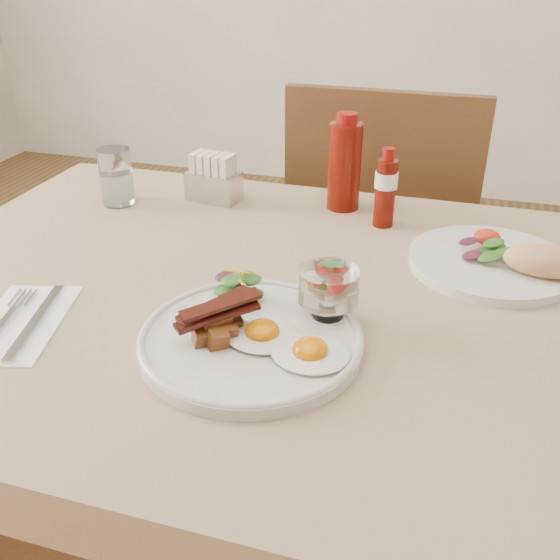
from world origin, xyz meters
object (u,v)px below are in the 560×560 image
at_px(hot_sauce_bottle, 386,189).
at_px(sugar_caddy, 214,180).
at_px(fruit_cup, 329,286).
at_px(ketchup_bottle, 345,165).
at_px(chair_far, 380,248).
at_px(table, 320,354).
at_px(water_glass, 117,180).
at_px(second_plate, 504,261).
at_px(main_plate, 251,341).

distance_m(hot_sauce_bottle, sugar_caddy, 0.33).
bearing_deg(fruit_cup, sugar_caddy, 129.66).
bearing_deg(ketchup_bottle, chair_far, 82.29).
bearing_deg(table, water_glass, 151.29).
bearing_deg(sugar_caddy, ketchup_bottle, 15.94).
relative_size(fruit_cup, second_plate, 0.30).
relative_size(hot_sauce_bottle, sugar_caddy, 1.31).
height_order(fruit_cup, sugar_caddy, fruit_cup).
distance_m(table, chair_far, 0.68).
distance_m(main_plate, ketchup_bottle, 0.49).
height_order(chair_far, second_plate, chair_far).
bearing_deg(chair_far, ketchup_bottle, -97.71).
bearing_deg(second_plate, fruit_cup, -134.68).
bearing_deg(second_plate, hot_sauce_bottle, 149.25).
distance_m(chair_far, hot_sauce_bottle, 0.48).
distance_m(ketchup_bottle, water_glass, 0.43).
distance_m(fruit_cup, hot_sauce_bottle, 0.35).
bearing_deg(table, fruit_cup, -69.69).
bearing_deg(fruit_cup, ketchup_bottle, 98.78).
distance_m(table, fruit_cup, 0.16).
distance_m(table, hot_sauce_bottle, 0.33).
bearing_deg(ketchup_bottle, fruit_cup, -81.22).
bearing_deg(hot_sauce_bottle, ketchup_bottle, 144.81).
distance_m(table, main_plate, 0.17).
relative_size(main_plate, ketchup_bottle, 1.57).
bearing_deg(second_plate, chair_far, 116.31).
height_order(fruit_cup, ketchup_bottle, ketchup_bottle).
bearing_deg(second_plate, ketchup_bottle, 147.89).
bearing_deg(main_plate, ketchup_bottle, 87.84).
bearing_deg(sugar_caddy, second_plate, -7.09).
distance_m(table, ketchup_bottle, 0.39).
height_order(sugar_caddy, water_glass, water_glass).
distance_m(main_plate, water_glass, 0.55).
bearing_deg(water_glass, chair_far, 42.06).
bearing_deg(ketchup_bottle, hot_sauce_bottle, -35.19).
relative_size(hot_sauce_bottle, water_glass, 1.32).
height_order(hot_sauce_bottle, water_glass, hot_sauce_bottle).
xyz_separation_m(hot_sauce_bottle, sugar_caddy, (-0.33, 0.03, -0.03)).
bearing_deg(hot_sauce_bottle, second_plate, -30.75).
xyz_separation_m(main_plate, hot_sauce_bottle, (0.10, 0.42, 0.06)).
distance_m(second_plate, hot_sauce_bottle, 0.24).
relative_size(second_plate, sugar_caddy, 2.44).
relative_size(ketchup_bottle, hot_sauce_bottle, 1.27).
bearing_deg(water_glass, second_plate, -6.46).
xyz_separation_m(main_plate, sugar_caddy, (-0.23, 0.45, 0.03)).
bearing_deg(sugar_caddy, main_plate, -54.65).
bearing_deg(sugar_caddy, fruit_cup, -42.05).
xyz_separation_m(fruit_cup, sugar_caddy, (-0.31, 0.37, -0.02)).
bearing_deg(water_glass, ketchup_bottle, 13.54).
xyz_separation_m(second_plate, ketchup_bottle, (-0.29, 0.18, 0.07)).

